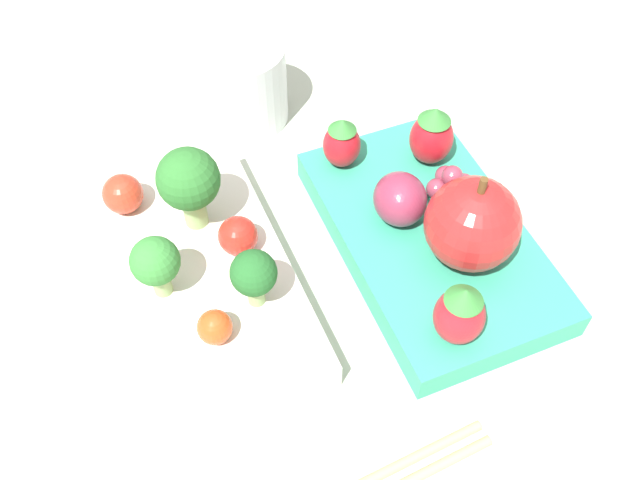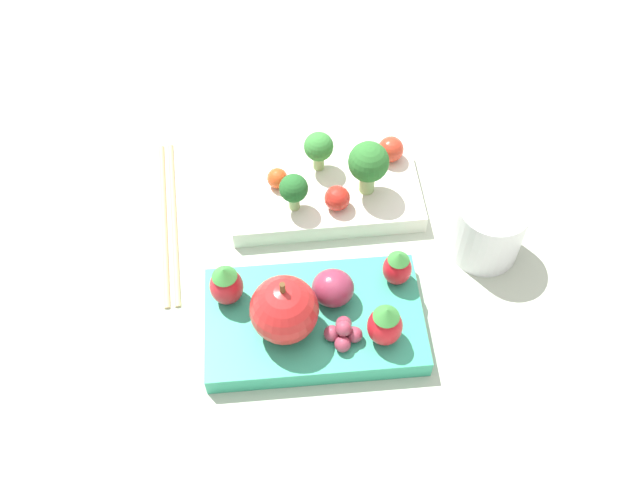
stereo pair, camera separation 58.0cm
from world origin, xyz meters
name	(u,v)px [view 2 (the right image)]	position (x,y,z in m)	size (l,w,h in m)	color
ground_plane	(312,257)	(0.00, 0.00, 0.00)	(4.00, 4.00, 0.00)	#ADB7A3
bento_box_savoury	(325,193)	(0.01, 0.07, 0.01)	(0.21, 0.14, 0.02)	silver
bento_box_fruit	(314,321)	(0.01, -0.08, 0.01)	(0.21, 0.14, 0.02)	#33A87F
broccoli_floret_0	(294,189)	(-0.02, 0.04, 0.05)	(0.03, 0.03, 0.04)	#93B770
broccoli_floret_1	(321,148)	(0.00, 0.10, 0.05)	(0.03, 0.03, 0.05)	#93B770
broccoli_floret_2	(368,163)	(0.05, 0.07, 0.06)	(0.04, 0.04, 0.06)	#93B770
cherry_tomato_0	(277,178)	(-0.04, 0.07, 0.03)	(0.02, 0.02, 0.02)	#DB4C1E
cherry_tomato_1	(337,198)	(0.02, 0.05, 0.03)	(0.03, 0.03, 0.03)	red
cherry_tomato_2	(391,149)	(0.07, 0.12, 0.03)	(0.03, 0.03, 0.03)	red
apple	(284,310)	(-0.02, -0.09, 0.05)	(0.06, 0.06, 0.07)	red
strawberry_0	(385,324)	(0.07, -0.10, 0.04)	(0.03, 0.03, 0.05)	red
strawberry_1	(226,285)	(-0.07, -0.07, 0.04)	(0.03, 0.03, 0.05)	red
strawberry_2	(397,267)	(0.08, -0.04, 0.04)	(0.03, 0.03, 0.04)	red
plum	(333,288)	(0.02, -0.06, 0.04)	(0.04, 0.04, 0.03)	#892D47
grape_cluster	(343,333)	(0.03, -0.10, 0.03)	(0.03, 0.03, 0.02)	#93384C
drinking_cup	(488,229)	(0.17, 0.02, 0.03)	(0.07, 0.07, 0.07)	white
chopsticks_pair	(169,219)	(-0.15, 0.04, 0.00)	(0.06, 0.21, 0.01)	tan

